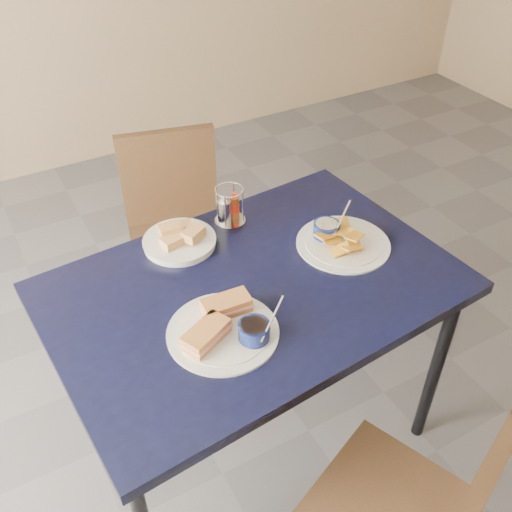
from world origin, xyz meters
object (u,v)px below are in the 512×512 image
condiment_caddy (228,208)px  sandwich_plate (226,326)px  chair_far (172,220)px  dining_table (254,298)px  plantain_plate (338,239)px  bread_basket (180,239)px

condiment_caddy → sandwich_plate: bearing=-117.9°
chair_far → sandwich_plate: 0.98m
dining_table → sandwich_plate: size_ratio=4.05×
chair_far → condiment_caddy: 0.55m
dining_table → plantain_plate: plantain_plate is taller
chair_far → dining_table: bearing=-91.7°
bread_basket → condiment_caddy: (0.21, 0.04, 0.03)m
chair_far → plantain_plate: 0.85m
dining_table → chair_far: bearing=88.3°
chair_far → bread_basket: bearing=-106.7°
dining_table → condiment_caddy: (0.08, 0.33, 0.12)m
dining_table → bread_basket: 0.33m
chair_far → bread_basket: chair_far is taller
dining_table → plantain_plate: 0.36m
sandwich_plate → plantain_plate: size_ratio=1.03×
chair_far → bread_basket: size_ratio=3.59×
plantain_plate → sandwich_plate: bearing=-160.7°
chair_far → plantain_plate: bearing=-66.3°
chair_far → plantain_plate: (0.32, -0.74, 0.27)m
sandwich_plate → bread_basket: size_ratio=1.34×
plantain_plate → bread_basket: bearing=151.8°
sandwich_plate → plantain_plate: bearing=19.3°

